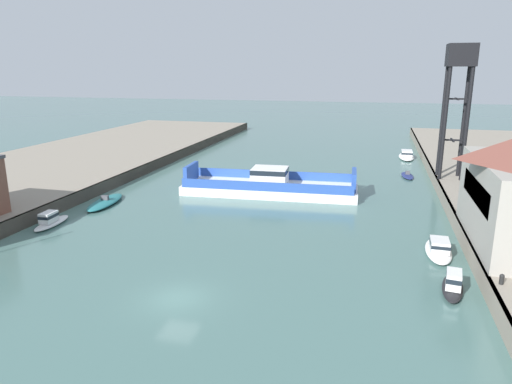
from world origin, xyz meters
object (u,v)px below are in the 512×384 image
at_px(moored_boat_mid_right, 406,155).
at_px(moored_boat_far_left, 50,221).
at_px(moored_boat_near_right, 105,202).
at_px(crane_tower, 459,75).
at_px(moored_boat_near_left, 439,248).
at_px(moored_boat_mid_left, 453,284).
at_px(chain_ferry, 270,185).
at_px(moored_boat_far_right, 407,176).

relative_size(moored_boat_mid_right, moored_boat_far_left, 1.59).
height_order(moored_boat_near_right, crane_tower, crane_tower).
height_order(moored_boat_near_left, crane_tower, crane_tower).
distance_m(moored_boat_near_left, moored_boat_mid_left, 6.99).
bearing_deg(moored_boat_mid_left, chain_ferry, 128.82).
bearing_deg(chain_ferry, moored_boat_far_right, 39.06).
relative_size(moored_boat_mid_right, moored_boat_far_right, 1.63).
relative_size(chain_ferry, moored_boat_near_left, 3.50).
distance_m(moored_boat_mid_right, crane_tower, 25.46).
bearing_deg(moored_boat_near_left, moored_boat_near_right, 170.08).
bearing_deg(moored_boat_mid_right, chain_ferry, -121.34).
xyz_separation_m(moored_boat_mid_right, crane_tower, (4.01, -21.01, 13.82)).
xyz_separation_m(moored_boat_near_left, crane_tower, (3.68, 23.74, 13.83)).
height_order(moored_boat_far_left, crane_tower, crane_tower).
bearing_deg(crane_tower, moored_boat_mid_left, -96.57).
height_order(moored_boat_near_left, moored_boat_far_left, moored_boat_far_left).
bearing_deg(moored_boat_near_left, moored_boat_mid_left, -88.82).
xyz_separation_m(chain_ferry, moored_boat_mid_right, (17.73, 29.11, -0.49)).
height_order(chain_ferry, moored_boat_far_left, chain_ferry).
relative_size(moored_boat_near_left, moored_boat_mid_left, 1.24).
height_order(moored_boat_near_left, moored_boat_near_right, moored_boat_near_left).
height_order(moored_boat_near_left, moored_boat_mid_right, moored_boat_mid_right).
relative_size(moored_boat_mid_left, moored_boat_far_right, 0.99).
relative_size(moored_boat_near_left, crane_tower, 0.38).
relative_size(chain_ferry, moored_boat_mid_left, 4.35).
bearing_deg(moored_boat_far_right, chain_ferry, -140.94).
height_order(chain_ferry, moored_boat_mid_right, chain_ferry).
bearing_deg(moored_boat_far_left, crane_tower, 32.70).
xyz_separation_m(chain_ferry, moored_boat_near_left, (18.06, -15.64, -0.50)).
bearing_deg(moored_boat_mid_left, moored_boat_far_left, 172.00).
bearing_deg(moored_boat_far_right, crane_tower, -51.25).
distance_m(moored_boat_near_left, moored_boat_near_right, 35.71).
bearing_deg(moored_boat_far_left, moored_boat_mid_left, -8.00).
bearing_deg(moored_boat_far_right, moored_boat_mid_right, 87.65).
xyz_separation_m(moored_boat_near_right, moored_boat_far_left, (-1.04, -8.03, 0.27)).
relative_size(moored_boat_far_left, crane_tower, 0.31).
bearing_deg(moored_boat_far_left, moored_boat_mid_right, 52.41).
bearing_deg(moored_boat_far_right, moored_boat_far_left, -138.32).
distance_m(moored_boat_near_left, moored_boat_far_right, 29.54).
bearing_deg(moored_boat_near_right, moored_boat_mid_right, 47.92).
xyz_separation_m(chain_ferry, moored_boat_far_left, (-18.16, -17.51, -0.46)).
distance_m(moored_boat_near_right, moored_boat_mid_left, 37.69).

